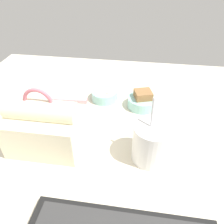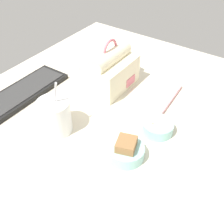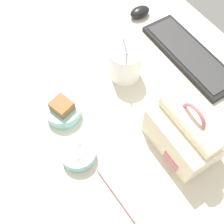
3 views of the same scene
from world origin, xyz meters
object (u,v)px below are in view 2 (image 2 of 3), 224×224
object	(u,v)px
keyboard	(20,94)
bento_bowl_sandwich	(126,151)
chopstick_case	(169,100)
lunch_bag	(110,71)
bento_bowl_snacks	(158,127)
soup_cup	(55,116)

from	to	relation	value
keyboard	bento_bowl_sandwich	distance (cm)	49.75
keyboard	chopstick_case	size ratio (longest dim) A/B	1.87
lunch_bag	bento_bowl_sandwich	distance (cm)	37.67
keyboard	bento_bowl_snacks	distance (cm)	53.91
keyboard	lunch_bag	distance (cm)	35.86
lunch_bag	bento_bowl_snacks	xyz separation A→B (cm)	(-12.73, -27.76, -5.33)
soup_cup	chopstick_case	size ratio (longest dim) A/B	0.90
bento_bowl_sandwich	chopstick_case	distance (cm)	32.12
soup_cup	lunch_bag	bearing A→B (deg)	-0.63
soup_cup	chopstick_case	distance (cm)	42.95
lunch_bag	bento_bowl_sandwich	world-z (taller)	lunch_bag
keyboard	bento_bowl_snacks	size ratio (longest dim) A/B	3.89
bento_bowl_sandwich	chopstick_case	xyz separation A→B (cm)	(32.05, 1.25, -1.72)
keyboard	soup_cup	size ratio (longest dim) A/B	2.08
soup_cup	bento_bowl_snacks	xyz separation A→B (cm)	(18.15, -28.10, -3.98)
soup_cup	keyboard	bearing A→B (deg)	76.99
keyboard	bento_bowl_sandwich	bearing A→B (deg)	-92.88
bento_bowl_sandwich	bento_bowl_snacks	world-z (taller)	bento_bowl_sandwich
keyboard	lunch_bag	size ratio (longest dim) A/B	1.92
lunch_bag	bento_bowl_snacks	size ratio (longest dim) A/B	2.03
chopstick_case	keyboard	bearing A→B (deg)	121.40
chopstick_case	soup_cup	bearing A→B (deg)	145.59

